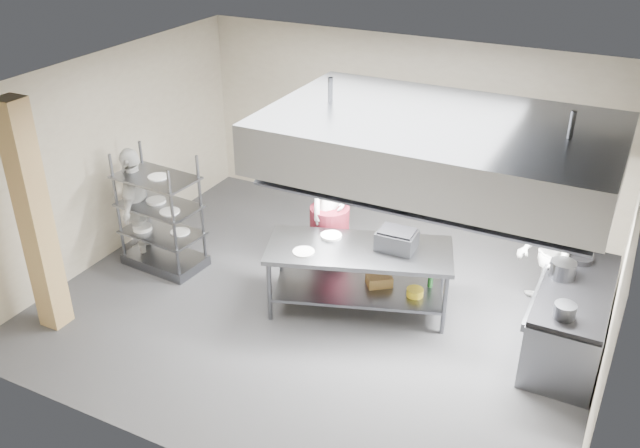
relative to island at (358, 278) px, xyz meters
The scene contains 23 objects.
floor 0.66m from the island, 161.60° to the right, with size 7.00×7.00×0.00m, color #303032.
ceiling 2.59m from the island, 161.60° to the right, with size 7.00×7.00×0.00m, color silver.
wall_back 3.07m from the island, 99.00° to the left, with size 7.00×7.00×0.00m, color #ACA089.
wall_left 4.09m from the island, behind, with size 6.00×6.00×0.00m, color #ACA089.
wall_right 3.23m from the island, ahead, with size 6.00×6.00×0.00m, color #ACA089.
column 4.07m from the island, 148.54° to the right, with size 0.30×0.30×3.00m, color tan.
exhaust_hood 2.14m from the island, 16.41° to the left, with size 4.00×2.50×0.60m, color slate.
hood_strip_a 1.64m from the island, 101.61° to the left, with size 1.60×0.12×0.04m, color white.
hood_strip_b 2.40m from the island, ahead, with size 1.60×0.12×0.04m, color white.
wall_shelf 3.19m from the island, 63.37° to the left, with size 1.50×0.28×0.04m, color slate.
island is the anchor object (origin of this frame).
island_worktop 0.42m from the island, ahead, with size 2.37×0.99×0.06m, color slate.
island_undershelf 0.16m from the island, ahead, with size 2.18×0.89×0.04m, color slate.
pass_rack 3.04m from the island, behind, with size 1.16×0.68×1.74m, color gray, non-canonical shape.
cooking_range 2.65m from the island, ahead, with size 0.80×2.00×0.84m, color gray.
range_top 2.68m from the island, ahead, with size 0.78×1.96×0.06m, color black.
chef_head 1.13m from the island, 138.87° to the left, with size 0.72×0.47×1.98m, color silver.
chef_line 2.39m from the island, 24.29° to the left, with size 0.84×0.65×1.72m, color silver.
chef_plating 3.48m from the island, behind, with size 1.03×0.43×1.75m, color silver.
griddle 0.74m from the island, 27.03° to the left, with size 0.49×0.38×0.24m, color slate.
wicker_basket 0.29m from the island, 37.02° to the left, with size 0.33×0.22×0.14m, color olive.
stockpot 2.53m from the island, 11.12° to the left, with size 0.30×0.30×0.21m, color slate.
plate_stack 3.01m from the island, behind, with size 0.28×0.28×0.05m, color white.
Camera 1 is at (3.37, -6.78, 5.23)m, focal length 38.00 mm.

